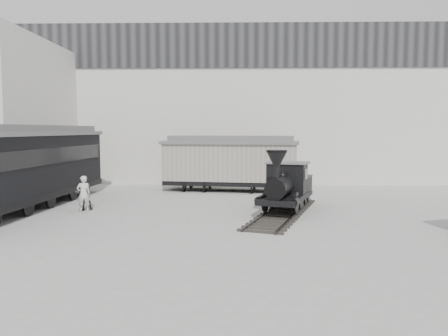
{
  "coord_description": "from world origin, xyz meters",
  "views": [
    {
      "loc": [
        -0.21,
        -16.34,
        3.8
      ],
      "look_at": [
        -0.65,
        4.2,
        2.0
      ],
      "focal_mm": 35.0,
      "sensor_mm": 36.0,
      "label": 1
    }
  ],
  "objects_px": {
    "passenger_coach": "(22,167)",
    "visitor_b": "(84,193)",
    "boxcar": "(230,162)",
    "locomotive": "(286,189)",
    "visitor_a": "(84,194)"
  },
  "relations": [
    {
      "from": "locomotive",
      "to": "boxcar",
      "type": "height_order",
      "value": "boxcar"
    },
    {
      "from": "visitor_a",
      "to": "boxcar",
      "type": "bearing_deg",
      "value": -160.39
    },
    {
      "from": "passenger_coach",
      "to": "visitor_a",
      "type": "xyz_separation_m",
      "value": [
        3.08,
        -0.5,
        -1.21
      ]
    },
    {
      "from": "visitor_a",
      "to": "visitor_b",
      "type": "distance_m",
      "value": 0.43
    },
    {
      "from": "locomotive",
      "to": "passenger_coach",
      "type": "bearing_deg",
      "value": -162.54
    },
    {
      "from": "passenger_coach",
      "to": "visitor_b",
      "type": "xyz_separation_m",
      "value": [
        2.95,
        -0.09,
        -1.23
      ]
    },
    {
      "from": "visitor_b",
      "to": "boxcar",
      "type": "bearing_deg",
      "value": -165.58
    },
    {
      "from": "passenger_coach",
      "to": "locomotive",
      "type": "bearing_deg",
      "value": 3.31
    },
    {
      "from": "locomotive",
      "to": "boxcar",
      "type": "xyz_separation_m",
      "value": [
        -2.63,
        6.86,
        0.74
      ]
    },
    {
      "from": "passenger_coach",
      "to": "visitor_b",
      "type": "bearing_deg",
      "value": 2.88
    },
    {
      "from": "visitor_a",
      "to": "passenger_coach",
      "type": "bearing_deg",
      "value": -35.8
    },
    {
      "from": "locomotive",
      "to": "visitor_b",
      "type": "distance_m",
      "value": 9.53
    },
    {
      "from": "boxcar",
      "to": "visitor_b",
      "type": "bearing_deg",
      "value": -128.06
    },
    {
      "from": "passenger_coach",
      "to": "visitor_b",
      "type": "relative_size",
      "value": 8.56
    },
    {
      "from": "visitor_a",
      "to": "visitor_b",
      "type": "height_order",
      "value": "visitor_a"
    }
  ]
}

